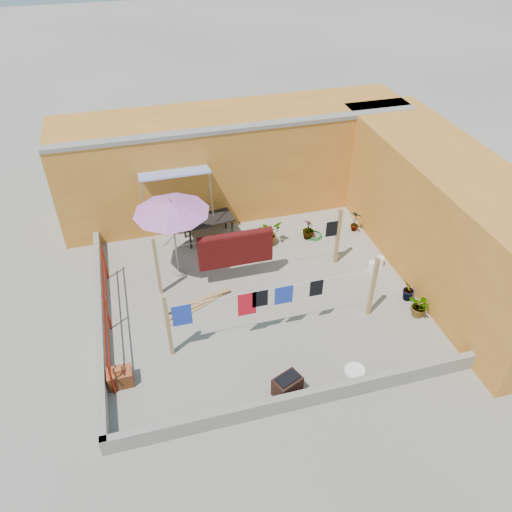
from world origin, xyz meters
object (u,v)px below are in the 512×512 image
at_px(white_basin, 355,371).
at_px(water_jug_b, 372,266).
at_px(water_jug_a, 380,262).
at_px(patio_umbrella, 171,208).
at_px(brazier, 287,386).
at_px(plant_back_a, 269,233).
at_px(green_hose, 313,235).
at_px(outdoor_table, 208,220).
at_px(brick_stack, 120,377).

distance_m(white_basin, water_jug_b, 3.76).
xyz_separation_m(water_jug_a, water_jug_b, (-0.32, -0.14, 0.01)).
xyz_separation_m(patio_umbrella, brazier, (1.66, -4.71, -1.90)).
distance_m(white_basin, plant_back_a, 5.27).
bearing_deg(white_basin, green_hose, 79.62).
height_order(water_jug_b, plant_back_a, plant_back_a).
bearing_deg(white_basin, water_jug_a, 55.85).
bearing_deg(outdoor_table, patio_umbrella, -128.52).
bearing_deg(water_jug_a, green_hose, 125.14).
relative_size(brazier, plant_back_a, 0.90).
bearing_deg(brick_stack, outdoor_table, 59.28).
bearing_deg(brazier, water_jug_b, 42.93).
bearing_deg(brazier, patio_umbrella, 109.37).
xyz_separation_m(white_basin, plant_back_a, (-0.47, 5.23, 0.34)).
bearing_deg(plant_back_a, outdoor_table, 156.03).
bearing_deg(brick_stack, water_jug_a, 17.19).
bearing_deg(water_jug_b, water_jug_a, 24.08).
bearing_deg(water_jug_b, plant_back_a, 140.24).
relative_size(brazier, white_basin, 1.42).
height_order(outdoor_table, brick_stack, outdoor_table).
bearing_deg(outdoor_table, white_basin, -70.02).
height_order(brazier, water_jug_a, brazier).
height_order(brazier, plant_back_a, plant_back_a).
relative_size(water_jug_a, water_jug_b, 0.96).
height_order(brick_stack, green_hose, brick_stack).
bearing_deg(water_jug_a, water_jug_b, -155.92).
distance_m(outdoor_table, water_jug_a, 5.20).
bearing_deg(water_jug_a, brazier, -138.30).
distance_m(outdoor_table, brick_stack, 5.74).
relative_size(patio_umbrella, white_basin, 5.29).
xyz_separation_m(green_hose, plant_back_a, (-1.43, 0.00, 0.35)).
xyz_separation_m(brick_stack, white_basin, (5.10, -1.07, -0.16)).
xyz_separation_m(patio_umbrella, brick_stack, (-1.78, -3.49, -1.95)).
distance_m(brick_stack, water_jug_a, 7.72).
bearing_deg(green_hose, water_jug_b, -63.64).
height_order(outdoor_table, plant_back_a, plant_back_a).
relative_size(water_jug_a, plant_back_a, 0.43).
distance_m(brick_stack, green_hose, 7.35).
relative_size(outdoor_table, brazier, 2.30).
xyz_separation_m(water_jug_b, plant_back_a, (-2.43, 2.02, 0.23)).
bearing_deg(patio_umbrella, white_basin, -53.94).
distance_m(water_jug_a, plant_back_a, 3.34).
bearing_deg(white_basin, outdoor_table, 109.98).
relative_size(brick_stack, green_hose, 0.96).
distance_m(brick_stack, white_basin, 5.21).
relative_size(patio_umbrella, water_jug_b, 7.42).
relative_size(patio_umbrella, brazier, 3.72).
xyz_separation_m(white_basin, water_jug_b, (1.96, 3.21, 0.11)).
distance_m(patio_umbrella, outdoor_table, 2.38).
relative_size(water_jug_b, plant_back_a, 0.45).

